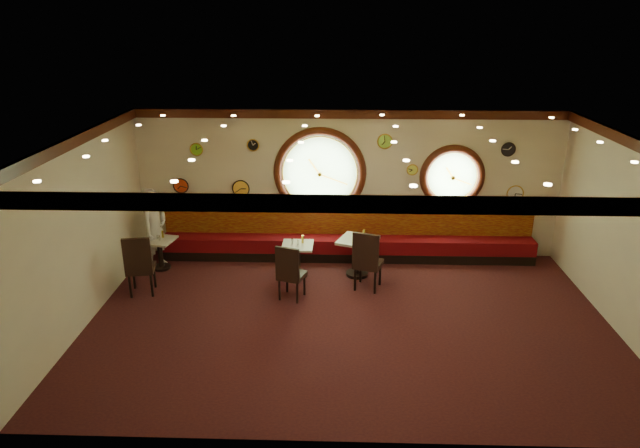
{
  "coord_description": "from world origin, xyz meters",
  "views": [
    {
      "loc": [
        -0.21,
        -8.75,
        5.01
      ],
      "look_at": [
        -0.52,
        0.8,
        1.5
      ],
      "focal_mm": 32.0,
      "sensor_mm": 36.0,
      "label": 1
    }
  ],
  "objects_px": {
    "chair_c": "(367,257)",
    "condiment_c_pepper": "(356,238)",
    "condiment_a_salt": "(157,237)",
    "condiment_b_salt": "(292,242)",
    "condiment_b_pepper": "(298,242)",
    "waiter": "(155,228)",
    "chair_b": "(290,269)",
    "condiment_a_bottle": "(163,234)",
    "condiment_c_bottle": "(364,234)",
    "table_a": "(160,250)",
    "chair_a": "(139,262)",
    "condiment_a_pepper": "(159,238)",
    "table_b": "(298,256)",
    "table_c": "(358,253)",
    "condiment_b_bottle": "(303,239)",
    "condiment_c_salt": "(353,236)"
  },
  "relations": [
    {
      "from": "table_a",
      "to": "table_b",
      "type": "bearing_deg",
      "value": -5.02
    },
    {
      "from": "chair_c",
      "to": "chair_b",
      "type": "bearing_deg",
      "value": -144.95
    },
    {
      "from": "condiment_c_salt",
      "to": "chair_c",
      "type": "bearing_deg",
      "value": -71.31
    },
    {
      "from": "table_c",
      "to": "condiment_c_pepper",
      "type": "distance_m",
      "value": 0.35
    },
    {
      "from": "table_c",
      "to": "condiment_a_salt",
      "type": "bearing_deg",
      "value": 177.03
    },
    {
      "from": "table_c",
      "to": "condiment_b_salt",
      "type": "relative_size",
      "value": 8.1
    },
    {
      "from": "chair_b",
      "to": "condiment_a_bottle",
      "type": "bearing_deg",
      "value": 170.94
    },
    {
      "from": "condiment_a_pepper",
      "to": "condiment_c_pepper",
      "type": "xyz_separation_m",
      "value": [
        4.03,
        -0.19,
        0.13
      ]
    },
    {
      "from": "chair_b",
      "to": "condiment_b_pepper",
      "type": "relative_size",
      "value": 6.4
    },
    {
      "from": "condiment_b_bottle",
      "to": "condiment_c_bottle",
      "type": "relative_size",
      "value": 0.9
    },
    {
      "from": "chair_c",
      "to": "condiment_c_pepper",
      "type": "bearing_deg",
      "value": 124.55
    },
    {
      "from": "condiment_b_salt",
      "to": "chair_b",
      "type": "bearing_deg",
      "value": -88.21
    },
    {
      "from": "table_c",
      "to": "condiment_b_bottle",
      "type": "relative_size",
      "value": 5.75
    },
    {
      "from": "chair_b",
      "to": "condiment_b_bottle",
      "type": "xyz_separation_m",
      "value": [
        0.17,
        1.15,
        0.14
      ]
    },
    {
      "from": "table_a",
      "to": "waiter",
      "type": "distance_m",
      "value": 0.47
    },
    {
      "from": "condiment_c_salt",
      "to": "condiment_b_pepper",
      "type": "xyz_separation_m",
      "value": [
        -1.11,
        -0.13,
        -0.1
      ]
    },
    {
      "from": "table_a",
      "to": "chair_a",
      "type": "relative_size",
      "value": 0.94
    },
    {
      "from": "condiment_a_salt",
      "to": "chair_a",
      "type": "bearing_deg",
      "value": -88.64
    },
    {
      "from": "condiment_a_salt",
      "to": "condiment_c_salt",
      "type": "relative_size",
      "value": 0.99
    },
    {
      "from": "waiter",
      "to": "table_c",
      "type": "bearing_deg",
      "value": -73.02
    },
    {
      "from": "condiment_a_salt",
      "to": "condiment_b_salt",
      "type": "xyz_separation_m",
      "value": [
        2.82,
        -0.26,
        0.04
      ]
    },
    {
      "from": "table_b",
      "to": "condiment_c_bottle",
      "type": "distance_m",
      "value": 1.41
    },
    {
      "from": "table_a",
      "to": "condiment_a_bottle",
      "type": "distance_m",
      "value": 0.34
    },
    {
      "from": "condiment_a_salt",
      "to": "condiment_a_pepper",
      "type": "relative_size",
      "value": 0.76
    },
    {
      "from": "table_b",
      "to": "chair_b",
      "type": "xyz_separation_m",
      "value": [
        -0.07,
        -1.06,
        0.19
      ]
    },
    {
      "from": "chair_c",
      "to": "condiment_a_bottle",
      "type": "bearing_deg",
      "value": -175.45
    },
    {
      "from": "table_c",
      "to": "condiment_b_salt",
      "type": "xyz_separation_m",
      "value": [
        -1.32,
        -0.05,
        0.24
      ]
    },
    {
      "from": "chair_c",
      "to": "condiment_b_bottle",
      "type": "distance_m",
      "value": 1.45
    },
    {
      "from": "waiter",
      "to": "condiment_c_pepper",
      "type": "bearing_deg",
      "value": -73.64
    },
    {
      "from": "condiment_b_bottle",
      "to": "condiment_b_pepper",
      "type": "bearing_deg",
      "value": -130.71
    },
    {
      "from": "waiter",
      "to": "condiment_a_pepper",
      "type": "bearing_deg",
      "value": -123.15
    },
    {
      "from": "table_a",
      "to": "condiment_c_pepper",
      "type": "bearing_deg",
      "value": -3.37
    },
    {
      "from": "condiment_b_pepper",
      "to": "waiter",
      "type": "xyz_separation_m",
      "value": [
        -3.0,
        0.39,
        0.12
      ]
    },
    {
      "from": "chair_c",
      "to": "waiter",
      "type": "height_order",
      "value": "waiter"
    },
    {
      "from": "condiment_a_salt",
      "to": "condiment_a_bottle",
      "type": "distance_m",
      "value": 0.13
    },
    {
      "from": "chair_c",
      "to": "condiment_b_bottle",
      "type": "height_order",
      "value": "chair_c"
    },
    {
      "from": "condiment_a_pepper",
      "to": "condiment_b_bottle",
      "type": "distance_m",
      "value": 2.96
    },
    {
      "from": "table_c",
      "to": "condiment_c_salt",
      "type": "xyz_separation_m",
      "value": [
        -0.09,
        0.06,
        0.34
      ]
    },
    {
      "from": "condiment_a_salt",
      "to": "chair_c",
      "type": "bearing_deg",
      "value": -11.58
    },
    {
      "from": "table_c",
      "to": "condiment_b_bottle",
      "type": "bearing_deg",
      "value": 178.25
    },
    {
      "from": "condiment_a_salt",
      "to": "condiment_a_pepper",
      "type": "bearing_deg",
      "value": -47.76
    },
    {
      "from": "chair_b",
      "to": "condiment_a_pepper",
      "type": "distance_m",
      "value": 3.06
    },
    {
      "from": "table_c",
      "to": "condiment_b_pepper",
      "type": "distance_m",
      "value": 1.22
    },
    {
      "from": "condiment_a_bottle",
      "to": "condiment_c_bottle",
      "type": "height_order",
      "value": "condiment_c_bottle"
    },
    {
      "from": "condiment_c_salt",
      "to": "condiment_a_pepper",
      "type": "bearing_deg",
      "value": 178.82
    },
    {
      "from": "condiment_a_salt",
      "to": "condiment_c_bottle",
      "type": "relative_size",
      "value": 0.48
    },
    {
      "from": "condiment_a_pepper",
      "to": "condiment_c_bottle",
      "type": "xyz_separation_m",
      "value": [
        4.19,
        -0.06,
        0.17
      ]
    },
    {
      "from": "condiment_a_bottle",
      "to": "waiter",
      "type": "distance_m",
      "value": 0.2
    },
    {
      "from": "table_a",
      "to": "condiment_c_salt",
      "type": "height_order",
      "value": "condiment_c_salt"
    },
    {
      "from": "condiment_c_salt",
      "to": "condiment_a_bottle",
      "type": "bearing_deg",
      "value": 176.44
    }
  ]
}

